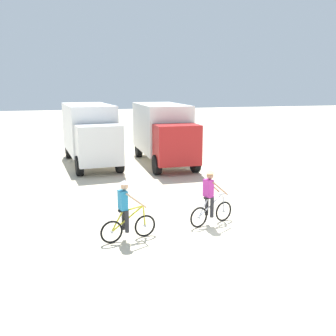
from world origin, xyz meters
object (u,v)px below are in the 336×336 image
Objects in this scene: cyclist_orange_shirt at (126,213)px; cyclist_cowboy_hat at (210,200)px; box_truck_white_box at (163,131)px; box_truck_avon_van at (90,131)px.

cyclist_orange_shirt is 1.00× the size of cyclist_cowboy_hat.
box_truck_white_box is 10.25m from cyclist_cowboy_hat.
box_truck_white_box is 3.72× the size of cyclist_cowboy_hat.
box_truck_avon_van reaches higher than cyclist_orange_shirt.
cyclist_orange_shirt is at bearing -89.49° from box_truck_avon_van.
box_truck_white_box is at bearing 69.78° from cyclist_orange_shirt.
cyclist_orange_shirt and cyclist_cowboy_hat have the same top height.
box_truck_white_box reaches higher than cyclist_orange_shirt.
box_truck_avon_van is 3.80× the size of cyclist_cowboy_hat.
box_truck_avon_van reaches higher than cyclist_cowboy_hat.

